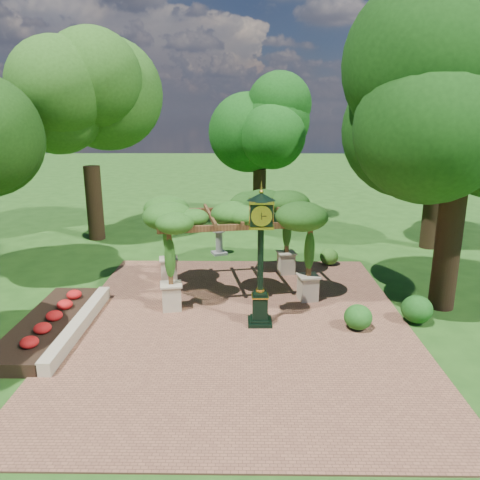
{
  "coord_description": "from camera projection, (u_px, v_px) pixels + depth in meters",
  "views": [
    {
      "loc": [
        0.19,
        -11.76,
        6.12
      ],
      "look_at": [
        0.0,
        2.5,
        2.2
      ],
      "focal_mm": 35.0,
      "sensor_mm": 36.0,
      "label": 1
    }
  ],
  "objects": [
    {
      "name": "tree_east_far",
      "position": [
        446.0,
        78.0,
        19.86
      ],
      "size": [
        4.44,
        4.44,
        10.97
      ],
      "color": "black",
      "rests_on": "ground"
    },
    {
      "name": "pergola",
      "position": [
        234.0,
        216.0,
        15.88
      ],
      "size": [
        5.74,
        4.19,
        3.29
      ],
      "rotation": [
        0.0,
        0.0,
        0.19
      ],
      "color": "#BAAA8A",
      "rests_on": "brick_plaza"
    },
    {
      "name": "border_wall",
      "position": [
        79.0,
        325.0,
        13.45
      ],
      "size": [
        0.35,
        5.0,
        0.4
      ],
      "primitive_type": "cube",
      "color": "#C6B793",
      "rests_on": "ground"
    },
    {
      "name": "pedestal_clock",
      "position": [
        261.0,
        247.0,
        13.27
      ],
      "size": [
        0.8,
        0.8,
        4.01
      ],
      "rotation": [
        0.0,
        0.0,
        0.02
      ],
      "color": "black",
      "rests_on": "brick_plaza"
    },
    {
      "name": "ground",
      "position": [
        239.0,
        340.0,
        12.96
      ],
      "size": [
        120.0,
        120.0,
        0.0
      ],
      "primitive_type": "plane",
      "color": "#1E4714",
      "rests_on": "ground"
    },
    {
      "name": "tree_west_far",
      "position": [
        86.0,
        105.0,
        21.62
      ],
      "size": [
        5.14,
        5.14,
        9.32
      ],
      "color": "#312113",
      "rests_on": "ground"
    },
    {
      "name": "sundial",
      "position": [
        219.0,
        244.0,
        20.67
      ],
      "size": [
        0.79,
        0.79,
        1.09
      ],
      "rotation": [
        0.0,
        0.0,
        0.39
      ],
      "color": "gray",
      "rests_on": "ground"
    },
    {
      "name": "shrub_front",
      "position": [
        358.0,
        317.0,
        13.47
      ],
      "size": [
        0.95,
        0.95,
        0.73
      ],
      "primitive_type": "ellipsoid",
      "rotation": [
        0.0,
        0.0,
        0.2
      ],
      "color": "#1D5418",
      "rests_on": "brick_plaza"
    },
    {
      "name": "tree_north",
      "position": [
        260.0,
        127.0,
        25.83
      ],
      "size": [
        4.23,
        4.23,
        7.72
      ],
      "color": "#312113",
      "rests_on": "ground"
    },
    {
      "name": "shrub_back",
      "position": [
        329.0,
        257.0,
        19.17
      ],
      "size": [
        0.89,
        0.89,
        0.67
      ],
      "primitive_type": "ellipsoid",
      "rotation": [
        0.0,
        0.0,
        0.22
      ],
      "color": "#346A1E",
      "rests_on": "brick_plaza"
    },
    {
      "name": "tree_east_near",
      "position": [
        467.0,
        85.0,
        13.36
      ],
      "size": [
        4.64,
        4.64,
        10.01
      ],
      "color": "#332014",
      "rests_on": "ground"
    },
    {
      "name": "brick_plaza",
      "position": [
        239.0,
        324.0,
        13.92
      ],
      "size": [
        10.0,
        12.0,
        0.04
      ],
      "primitive_type": "cube",
      "color": "brown",
      "rests_on": "ground"
    },
    {
      "name": "shrub_mid",
      "position": [
        417.0,
        309.0,
        13.9
      ],
      "size": [
        1.13,
        1.13,
        0.82
      ],
      "primitive_type": "ellipsoid",
      "rotation": [
        0.0,
        0.0,
        0.29
      ],
      "color": "#174914",
      "rests_on": "brick_plaza"
    },
    {
      "name": "flower_bed",
      "position": [
        48.0,
        325.0,
        13.46
      ],
      "size": [
        1.5,
        5.0,
        0.36
      ],
      "primitive_type": "cube",
      "color": "red",
      "rests_on": "ground"
    }
  ]
}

